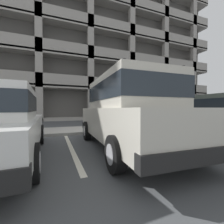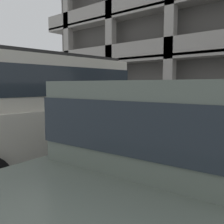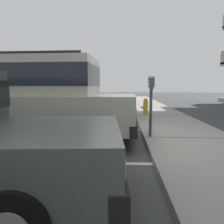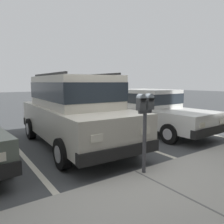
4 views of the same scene
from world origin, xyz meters
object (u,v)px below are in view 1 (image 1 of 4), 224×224
dark_hatchback (208,117)px  parking_meter_far (194,106)px  silver_suv (128,110)px  parking_meter_near (97,106)px  parking_garage (81,60)px

dark_hatchback → parking_meter_far: (2.86, 2.98, 0.43)m
silver_suv → parking_meter_near: 2.76m
silver_suv → dark_hatchback: silver_suv is taller
dark_hatchback → parking_garage: size_ratio=0.14×
parking_meter_near → parking_meter_far: (5.90, -0.05, 0.03)m
parking_meter_near → silver_suv: bearing=-87.5°
parking_meter_near → parking_meter_far: size_ratio=0.97×
dark_hatchback → parking_garage: 17.62m
silver_suv → parking_meter_near: bearing=94.8°
parking_meter_far → parking_garage: size_ratio=0.05×
parking_meter_far → parking_garage: parking_garage is taller
parking_meter_far → silver_suv: bearing=-154.9°
dark_hatchback → parking_meter_near: parking_meter_near is taller
dark_hatchback → parking_meter_near: bearing=130.9°
silver_suv → parking_meter_far: (5.78, 2.71, 0.17)m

